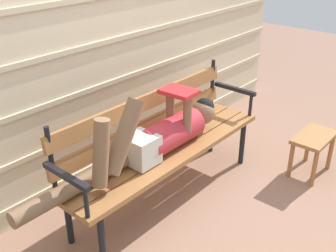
% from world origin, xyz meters
% --- Properties ---
extents(ground_plane, '(12.00, 12.00, 0.00)m').
position_xyz_m(ground_plane, '(0.00, 0.00, 0.00)').
color(ground_plane, '#936B56').
extents(house_siding, '(4.72, 0.08, 2.56)m').
position_xyz_m(house_siding, '(0.00, 0.69, 1.28)').
color(house_siding, beige).
rests_on(house_siding, ground).
extents(park_bench, '(1.81, 0.43, 0.86)m').
position_xyz_m(park_bench, '(0.00, 0.15, 0.48)').
color(park_bench, '#9E6638').
rests_on(park_bench, ground).
extents(reclining_person, '(1.72, 0.26, 0.54)m').
position_xyz_m(reclining_person, '(-0.12, 0.08, 0.58)').
color(reclining_person, '#B72D38').
extents(footstool, '(0.42, 0.25, 0.35)m').
position_xyz_m(footstool, '(1.04, -0.60, 0.28)').
color(footstool, '#9E6638').
rests_on(footstool, ground).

